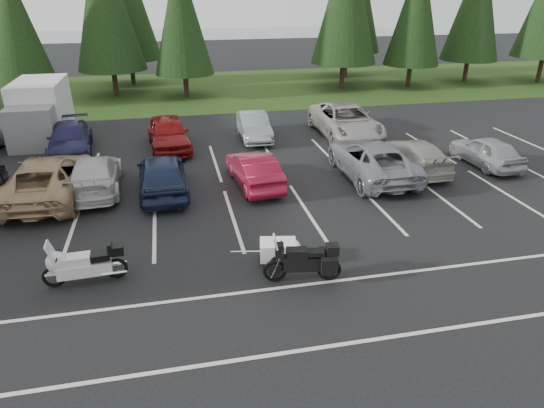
{
  "coord_description": "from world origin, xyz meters",
  "views": [
    {
      "loc": [
        -1.38,
        -14.21,
        7.54
      ],
      "look_at": [
        1.58,
        -0.5,
        1.13
      ],
      "focal_mm": 32.0,
      "sensor_mm": 36.0,
      "label": 1
    }
  ],
  "objects_px": {
    "car_far_3": "(254,126)",
    "car_near_5": "(254,170)",
    "car_far_1": "(70,139)",
    "car_far_2": "(168,133)",
    "car_far_4": "(346,121)",
    "cargo_trailer": "(278,252)",
    "car_near_7": "(413,155)",
    "touring_motorcycle": "(84,261)",
    "car_near_2": "(48,178)",
    "car_near_6": "(372,159)",
    "car_near_8": "(487,151)",
    "car_near_3": "(94,174)",
    "adventure_motorcycle": "(302,258)",
    "car_near_4": "(162,174)",
    "box_truck": "(38,112)"
  },
  "relations": [
    {
      "from": "adventure_motorcycle",
      "to": "car_near_4",
      "type": "bearing_deg",
      "value": 127.16
    },
    {
      "from": "car_far_1",
      "to": "car_far_3",
      "type": "height_order",
      "value": "car_far_1"
    },
    {
      "from": "car_near_5",
      "to": "car_far_4",
      "type": "height_order",
      "value": "car_far_4"
    },
    {
      "from": "car_near_7",
      "to": "car_near_8",
      "type": "height_order",
      "value": "same"
    },
    {
      "from": "car_near_8",
      "to": "car_far_2",
      "type": "distance_m",
      "value": 14.96
    },
    {
      "from": "box_truck",
      "to": "car_far_2",
      "type": "height_order",
      "value": "box_truck"
    },
    {
      "from": "car_far_1",
      "to": "car_far_4",
      "type": "height_order",
      "value": "car_far_4"
    },
    {
      "from": "car_near_3",
      "to": "car_far_2",
      "type": "relative_size",
      "value": 1.03
    },
    {
      "from": "car_near_2",
      "to": "car_near_4",
      "type": "bearing_deg",
      "value": 176.19
    },
    {
      "from": "cargo_trailer",
      "to": "box_truck",
      "type": "bearing_deg",
      "value": 133.25
    },
    {
      "from": "car_near_7",
      "to": "car_far_4",
      "type": "distance_m",
      "value": 5.61
    },
    {
      "from": "car_near_6",
      "to": "box_truck",
      "type": "bearing_deg",
      "value": -29.89
    },
    {
      "from": "car_far_3",
      "to": "car_far_4",
      "type": "height_order",
      "value": "car_far_4"
    },
    {
      "from": "car_far_2",
      "to": "car_far_3",
      "type": "bearing_deg",
      "value": 5.15
    },
    {
      "from": "car_near_4",
      "to": "adventure_motorcycle",
      "type": "relative_size",
      "value": 1.93
    },
    {
      "from": "box_truck",
      "to": "car_near_5",
      "type": "height_order",
      "value": "box_truck"
    },
    {
      "from": "car_far_4",
      "to": "adventure_motorcycle",
      "type": "bearing_deg",
      "value": -114.61
    },
    {
      "from": "car_far_2",
      "to": "car_far_4",
      "type": "distance_m",
      "value": 9.31
    },
    {
      "from": "car_far_4",
      "to": "adventure_motorcycle",
      "type": "relative_size",
      "value": 2.5
    },
    {
      "from": "car_near_2",
      "to": "car_near_6",
      "type": "relative_size",
      "value": 1.04
    },
    {
      "from": "car_far_3",
      "to": "car_near_5",
      "type": "bearing_deg",
      "value": -99.07
    },
    {
      "from": "car_near_8",
      "to": "car_far_3",
      "type": "height_order",
      "value": "car_far_3"
    },
    {
      "from": "car_near_2",
      "to": "car_near_4",
      "type": "distance_m",
      "value": 4.28
    },
    {
      "from": "car_near_4",
      "to": "car_far_2",
      "type": "distance_m",
      "value": 5.67
    },
    {
      "from": "car_far_2",
      "to": "car_near_5",
      "type": "bearing_deg",
      "value": -64.78
    },
    {
      "from": "car_near_8",
      "to": "car_far_1",
      "type": "relative_size",
      "value": 0.82
    },
    {
      "from": "car_near_2",
      "to": "car_near_8",
      "type": "xyz_separation_m",
      "value": [
        18.52,
        -0.27,
        -0.13
      ]
    },
    {
      "from": "box_truck",
      "to": "car_near_4",
      "type": "relative_size",
      "value": 1.21
    },
    {
      "from": "car_near_6",
      "to": "car_far_4",
      "type": "bearing_deg",
      "value": -98.96
    },
    {
      "from": "car_near_4",
      "to": "car_far_1",
      "type": "relative_size",
      "value": 0.96
    },
    {
      "from": "car_near_2",
      "to": "car_near_6",
      "type": "distance_m",
      "value": 12.92
    },
    {
      "from": "car_near_3",
      "to": "adventure_motorcycle",
      "type": "height_order",
      "value": "adventure_motorcycle"
    },
    {
      "from": "car_far_4",
      "to": "cargo_trailer",
      "type": "xyz_separation_m",
      "value": [
        -6.42,
        -11.93,
        -0.48
      ]
    },
    {
      "from": "car_near_3",
      "to": "car_far_4",
      "type": "height_order",
      "value": "car_far_4"
    },
    {
      "from": "car_far_1",
      "to": "car_far_3",
      "type": "distance_m",
      "value": 9.1
    },
    {
      "from": "car_near_8",
      "to": "car_near_3",
      "type": "bearing_deg",
      "value": -4.4
    },
    {
      "from": "car_near_5",
      "to": "car_far_2",
      "type": "bearing_deg",
      "value": -65.72
    },
    {
      "from": "car_near_4",
      "to": "car_far_4",
      "type": "relative_size",
      "value": 0.77
    },
    {
      "from": "touring_motorcycle",
      "to": "cargo_trailer",
      "type": "height_order",
      "value": "touring_motorcycle"
    },
    {
      "from": "car_near_4",
      "to": "car_near_5",
      "type": "xyz_separation_m",
      "value": [
        3.6,
        -0.01,
        -0.1
      ]
    },
    {
      "from": "car_near_4",
      "to": "touring_motorcycle",
      "type": "xyz_separation_m",
      "value": [
        -2.16,
        -5.98,
        -0.1
      ]
    },
    {
      "from": "car_near_5",
      "to": "adventure_motorcycle",
      "type": "relative_size",
      "value": 1.73
    },
    {
      "from": "cargo_trailer",
      "to": "adventure_motorcycle",
      "type": "relative_size",
      "value": 0.64
    },
    {
      "from": "car_near_3",
      "to": "car_far_1",
      "type": "distance_m",
      "value": 5.49
    },
    {
      "from": "cargo_trailer",
      "to": "car_near_5",
      "type": "bearing_deg",
      "value": 97.13
    },
    {
      "from": "car_near_6",
      "to": "car_near_4",
      "type": "bearing_deg",
      "value": -0.0
    },
    {
      "from": "car_near_3",
      "to": "car_near_6",
      "type": "height_order",
      "value": "car_near_6"
    },
    {
      "from": "car_near_3",
      "to": "touring_motorcycle",
      "type": "xyz_separation_m",
      "value": [
        0.46,
        -6.73,
        -0.01
      ]
    },
    {
      "from": "car_near_7",
      "to": "car_near_8",
      "type": "relative_size",
      "value": 1.17
    },
    {
      "from": "car_far_1",
      "to": "car_far_4",
      "type": "bearing_deg",
      "value": -5.71
    }
  ]
}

